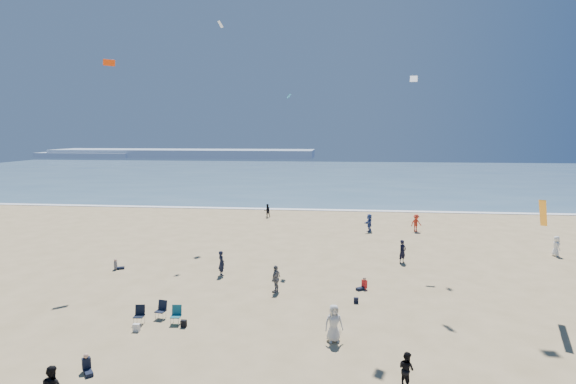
# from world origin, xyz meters

# --- Properties ---
(ocean) EXTENTS (220.00, 100.00, 0.06)m
(ocean) POSITION_xyz_m (0.00, 95.00, 0.03)
(ocean) COLOR #476B84
(ocean) RESTS_ON ground
(surf_line) EXTENTS (220.00, 1.20, 0.08)m
(surf_line) POSITION_xyz_m (0.00, 45.00, 0.04)
(surf_line) COLOR white
(surf_line) RESTS_ON ground
(headland_far) EXTENTS (110.00, 20.00, 3.20)m
(headland_far) POSITION_xyz_m (-60.00, 170.00, 1.60)
(headland_far) COLOR #7A8EA8
(headland_far) RESTS_ON ground
(headland_near) EXTENTS (40.00, 14.00, 2.00)m
(headland_near) POSITION_xyz_m (-100.00, 165.00, 1.00)
(headland_near) COLOR #7A8EA8
(headland_near) RESTS_ON ground
(standing_flyers) EXTENTS (29.83, 41.10, 1.89)m
(standing_flyers) POSITION_xyz_m (7.83, 17.95, 0.88)
(standing_flyers) COLOR white
(standing_flyers) RESTS_ON ground
(seated_group) EXTENTS (19.57, 22.11, 0.84)m
(seated_group) POSITION_xyz_m (-1.53, 5.98, 0.42)
(seated_group) COLOR white
(seated_group) RESTS_ON ground
(chair_cluster) EXTENTS (2.65, 1.48, 1.00)m
(chair_cluster) POSITION_xyz_m (-5.18, 8.14, 0.50)
(chair_cluster) COLOR black
(chair_cluster) RESTS_ON ground
(white_tote) EXTENTS (0.35, 0.20, 0.40)m
(white_tote) POSITION_xyz_m (-5.90, 6.95, 0.20)
(white_tote) COLOR silver
(white_tote) RESTS_ON ground
(black_backpack) EXTENTS (0.30, 0.22, 0.38)m
(black_backpack) POSITION_xyz_m (-3.60, 7.70, 0.19)
(black_backpack) COLOR black
(black_backpack) RESTS_ON ground
(navy_bag) EXTENTS (0.28, 0.18, 0.34)m
(navy_bag) POSITION_xyz_m (5.75, 12.13, 0.17)
(navy_bag) COLOR black
(navy_bag) RESTS_ON ground
(kites_aloft) EXTENTS (37.55, 35.65, 30.36)m
(kites_aloft) POSITION_xyz_m (11.23, 12.32, 15.35)
(kites_aloft) COLOR yellow
(kites_aloft) RESTS_ON ground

